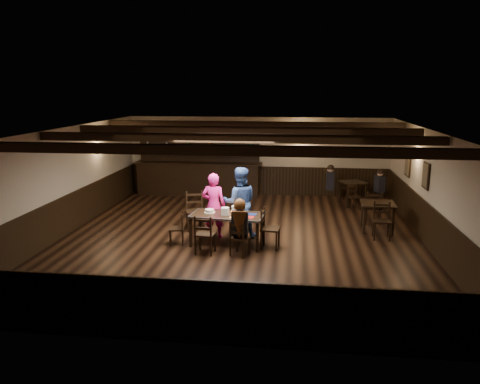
# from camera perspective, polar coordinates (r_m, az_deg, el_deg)

# --- Properties ---
(ground) EXTENTS (10.00, 10.00, 0.00)m
(ground) POSITION_cam_1_polar(r_m,az_deg,el_deg) (11.75, 0.04, -5.63)
(ground) COLOR black
(ground) RESTS_ON ground
(room_shell) EXTENTS (9.02, 10.02, 2.71)m
(room_shell) POSITION_cam_1_polar(r_m,az_deg,el_deg) (11.37, 0.11, 2.81)
(room_shell) COLOR #BBAF9B
(room_shell) RESTS_ON ground
(dining_table) EXTENTS (1.80, 1.04, 0.75)m
(dining_table) POSITION_cam_1_polar(r_m,az_deg,el_deg) (11.09, -1.54, -3.08)
(dining_table) COLOR black
(dining_table) RESTS_ON ground
(chair_near_left) EXTENTS (0.46, 0.44, 0.91)m
(chair_near_left) POSITION_cam_1_polar(r_m,az_deg,el_deg) (10.50, -4.39, -4.87)
(chair_near_left) COLOR black
(chair_near_left) RESTS_ON ground
(chair_near_right) EXTENTS (0.48, 0.47, 0.80)m
(chair_near_right) POSITION_cam_1_polar(r_m,az_deg,el_deg) (10.38, -0.20, -5.40)
(chair_near_right) COLOR black
(chair_near_right) RESTS_ON ground
(chair_end_left) EXTENTS (0.41, 0.42, 0.77)m
(chair_end_left) POSITION_cam_1_polar(r_m,az_deg,el_deg) (11.28, -7.44, -4.12)
(chair_end_left) COLOR black
(chair_end_left) RESTS_ON ground
(chair_end_right) EXTENTS (0.47, 0.49, 0.94)m
(chair_end_right) POSITION_cam_1_polar(r_m,az_deg,el_deg) (10.91, 3.29, -4.07)
(chair_end_right) COLOR black
(chair_end_right) RESTS_ON ground
(chair_far_pushed) EXTENTS (0.59, 0.57, 1.01)m
(chair_far_pushed) POSITION_cam_1_polar(r_m,az_deg,el_deg) (12.40, -5.53, -1.88)
(chair_far_pushed) COLOR black
(chair_far_pushed) RESTS_ON ground
(woman_pink) EXTENTS (0.62, 0.44, 1.63)m
(woman_pink) POSITION_cam_1_polar(r_m,az_deg,el_deg) (11.65, -3.23, -1.64)
(woman_pink) COLOR #E71C90
(woman_pink) RESTS_ON ground
(man_blue) EXTENTS (0.96, 0.80, 1.78)m
(man_blue) POSITION_cam_1_polar(r_m,az_deg,el_deg) (11.61, -0.05, -1.29)
(man_blue) COLOR navy
(man_blue) RESTS_ON ground
(seated_person) EXTENTS (0.36, 0.54, 0.88)m
(seated_person) POSITION_cam_1_polar(r_m,az_deg,el_deg) (10.31, -0.03, -3.28)
(seated_person) COLOR black
(seated_person) RESTS_ON ground
(cake) EXTENTS (0.26, 0.26, 0.08)m
(cake) POSITION_cam_1_polar(r_m,az_deg,el_deg) (11.23, -3.73, -2.33)
(cake) COLOR white
(cake) RESTS_ON dining_table
(plate_stack_a) EXTENTS (0.19, 0.19, 0.18)m
(plate_stack_a) POSITION_cam_1_polar(r_m,az_deg,el_deg) (10.98, -1.82, -2.36)
(plate_stack_a) COLOR white
(plate_stack_a) RESTS_ON dining_table
(plate_stack_b) EXTENTS (0.18, 0.18, 0.21)m
(plate_stack_b) POSITION_cam_1_polar(r_m,az_deg,el_deg) (11.02, -0.56, -2.22)
(plate_stack_b) COLOR white
(plate_stack_b) RESTS_ON dining_table
(tea_light) EXTENTS (0.05, 0.05, 0.06)m
(tea_light) POSITION_cam_1_polar(r_m,az_deg,el_deg) (11.17, -0.99, -2.46)
(tea_light) COLOR #A5A8AD
(tea_light) RESTS_ON dining_table
(salt_shaker) EXTENTS (0.04, 0.04, 0.10)m
(salt_shaker) POSITION_cam_1_polar(r_m,az_deg,el_deg) (10.86, 0.13, -2.75)
(salt_shaker) COLOR silver
(salt_shaker) RESTS_ON dining_table
(pepper_shaker) EXTENTS (0.04, 0.04, 0.10)m
(pepper_shaker) POSITION_cam_1_polar(r_m,az_deg,el_deg) (10.94, 0.37, -2.64)
(pepper_shaker) COLOR #A5A8AD
(pepper_shaker) RESTS_ON dining_table
(drink_glass) EXTENTS (0.06, 0.06, 0.10)m
(drink_glass) POSITION_cam_1_polar(r_m,az_deg,el_deg) (11.12, 0.36, -2.39)
(drink_glass) COLOR silver
(drink_glass) RESTS_ON dining_table
(menu_red) EXTENTS (0.34, 0.26, 0.00)m
(menu_red) POSITION_cam_1_polar(r_m,az_deg,el_deg) (10.82, 0.88, -3.07)
(menu_red) COLOR maroon
(menu_red) RESTS_ON dining_table
(menu_blue) EXTENTS (0.33, 0.26, 0.00)m
(menu_blue) POSITION_cam_1_polar(r_m,az_deg,el_deg) (11.08, 1.29, -2.70)
(menu_blue) COLOR #0E1949
(menu_blue) RESTS_ON dining_table
(bar_counter) EXTENTS (4.42, 0.70, 2.20)m
(bar_counter) POSITION_cam_1_polar(r_m,az_deg,el_deg) (16.42, -5.07, 2.19)
(bar_counter) COLOR black
(bar_counter) RESTS_ON ground
(back_table_a) EXTENTS (0.90, 0.90, 0.75)m
(back_table_a) POSITION_cam_1_polar(r_m,az_deg,el_deg) (12.69, 16.45, -1.71)
(back_table_a) COLOR black
(back_table_a) RESTS_ON ground
(back_table_b) EXTENTS (0.97, 0.97, 0.75)m
(back_table_b) POSITION_cam_1_polar(r_m,az_deg,el_deg) (15.35, 13.53, 0.84)
(back_table_b) COLOR black
(back_table_b) RESTS_ON ground
(bg_patron_left) EXTENTS (0.24, 0.39, 0.81)m
(bg_patron_left) POSITION_cam_1_polar(r_m,az_deg,el_deg) (15.29, 10.94, 1.79)
(bg_patron_left) COLOR black
(bg_patron_left) RESTS_ON ground
(bg_patron_right) EXTENTS (0.31, 0.40, 0.73)m
(bg_patron_right) POSITION_cam_1_polar(r_m,az_deg,el_deg) (15.29, 16.66, 1.33)
(bg_patron_right) COLOR black
(bg_patron_right) RESTS_ON ground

